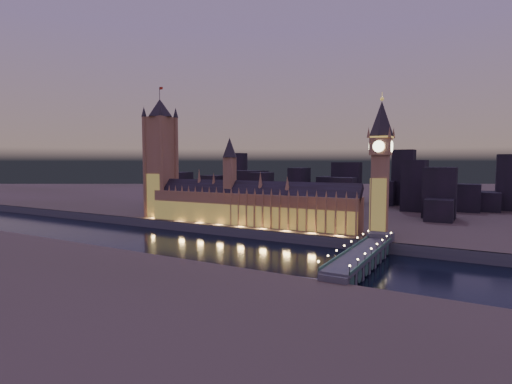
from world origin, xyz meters
The scene contains 9 objects.
ground_plane centered at (0.00, 0.00, 0.00)m, with size 2000.00×2000.00×0.00m, color black.
north_bank centered at (0.00, 520.00, 4.00)m, with size 2000.00×960.00×8.00m, color #433B2E.
embankment_wall centered at (0.00, 41.00, 4.00)m, with size 2000.00×2.50×8.00m, color #454A59.
palace_of_westminster centered at (-7.46, 61.75, 26.37)m, with size 202.00×27.83×78.00m.
victoria_tower centered at (-110.00, 61.93, 73.08)m, with size 31.68×31.68×130.78m.
elizabeth_tower centered at (108.00, 61.92, 67.88)m, with size 18.00×18.00×107.44m.
westminster_bridge centered at (113.19, -3.46, 6.00)m, with size 16.71×113.00×15.90m.
river_boat centered at (95.03, -58.00, 1.56)m, with size 41.99×12.85×4.50m.
city_backdrop centered at (37.07, 245.54, 30.69)m, with size 468.78×215.63×71.32m.
Camera 1 is at (173.66, -243.99, 64.51)m, focal length 28.00 mm.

